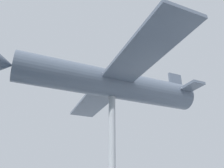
{
  "coord_description": "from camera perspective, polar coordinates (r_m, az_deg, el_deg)",
  "views": [
    {
      "loc": [
        -11.17,
        6.5,
        2.0
      ],
      "look_at": [
        0.0,
        0.0,
        8.23
      ],
      "focal_mm": 35.0,
      "sensor_mm": 36.0,
      "label": 1
    }
  ],
  "objects": [
    {
      "name": "suspended_airplane",
      "position": [
        14.27,
        -0.96,
        0.21
      ],
      "size": [
        14.62,
        13.64,
        2.78
      ],
      "rotation": [
        0.0,
        0.0,
        -0.12
      ],
      "color": "#4C5666",
      "rests_on": "support_pylon_central"
    },
    {
      "name": "support_pylon_central",
      "position": [
        13.03,
        -0.0,
        -18.44
      ],
      "size": [
        0.41,
        0.41,
        7.31
      ],
      "color": "#999EA3",
      "rests_on": "ground_plane"
    }
  ]
}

